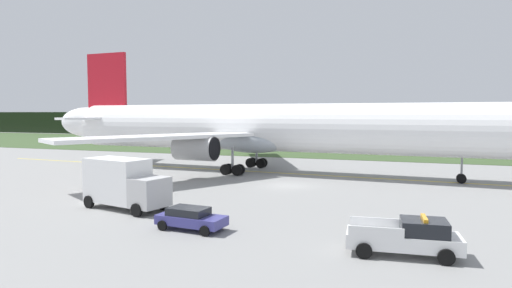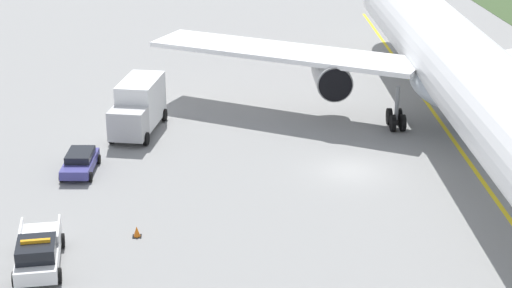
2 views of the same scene
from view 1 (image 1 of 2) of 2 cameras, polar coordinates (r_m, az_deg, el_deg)
The scene contains 9 objects.
ground at distance 41.00m, azimuth 4.15°, elevation -5.48°, with size 320.00×320.00×0.00m, color gray.
grass_verge at distance 87.81m, azimuth 12.64°, elevation -0.43°, with size 320.00×47.32×0.04m, color #384E2A.
distant_tree_line at distance 116.09m, azimuth 14.45°, elevation 2.37°, with size 288.00×4.62×7.08m, color black.
taxiway_centerline_main at distance 49.66m, azimuth 2.35°, elevation -3.78°, with size 81.81×0.30×0.01m, color yellow.
airliner at distance 49.40m, azimuth 1.79°, elevation 2.06°, with size 61.23×42.54×14.73m.
ops_pickup_truck at distance 22.38m, azimuth 19.30°, elevation -11.48°, with size 5.42×2.64×1.94m.
catering_truck at distance 32.27m, azimuth -17.01°, elevation -4.91°, with size 6.96×3.89×3.73m.
staff_car at distance 25.98m, azimuth -8.60°, elevation -9.58°, with size 4.20×2.21×1.30m.
apron_cone at distance 27.12m, azimuth 12.96°, elevation -9.95°, with size 0.47×0.47×0.60m.
Camera 1 is at (10.91, -38.93, 6.83)m, focal length 30.39 mm.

